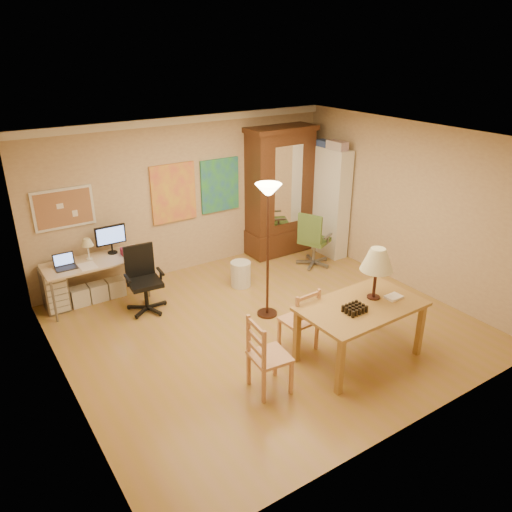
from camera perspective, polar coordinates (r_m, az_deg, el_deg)
floor at (r=7.32m, az=1.32°, el=-8.12°), size 5.50×5.50×0.00m
crown_molding at (r=8.46m, az=-8.33°, el=15.14°), size 5.50×0.08×0.12m
corkboard at (r=8.08m, az=-21.13°, el=5.10°), size 0.90×0.04×0.62m
art_panel_left at (r=8.62m, az=-9.40°, el=7.11°), size 0.80×0.04×1.00m
art_panel_right at (r=9.00m, az=-4.15°, el=8.07°), size 0.75×0.04×0.95m
dining_table at (r=6.43m, az=12.59°, el=-4.03°), size 1.58×0.97×1.47m
ladder_chair_back at (r=6.66m, az=5.04°, el=-7.45°), size 0.44×0.42×0.91m
ladder_chair_left at (r=5.91m, az=1.32°, el=-11.54°), size 0.47×0.48×0.96m
torchiere_lamp at (r=6.96m, az=1.40°, el=5.04°), size 0.37×0.37×2.04m
computer_desk at (r=8.23m, az=-17.64°, el=-2.15°), size 1.54×0.67×1.16m
office_chair_black at (r=7.83m, az=-12.53°, el=-4.21°), size 0.62×0.62×1.01m
office_chair_green at (r=9.18m, az=6.53°, el=0.53°), size 0.64×0.64×1.03m
drawer_cart at (r=8.21m, az=-22.01°, el=-3.56°), size 0.34×0.41×0.68m
armoire at (r=9.51m, az=2.66°, el=6.46°), size 1.31×0.62×2.41m
bookshelf at (r=9.55m, az=8.41°, el=6.07°), size 0.31×0.82×2.04m
wastebin at (r=8.40m, az=-1.76°, el=-2.06°), size 0.34×0.34×0.43m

